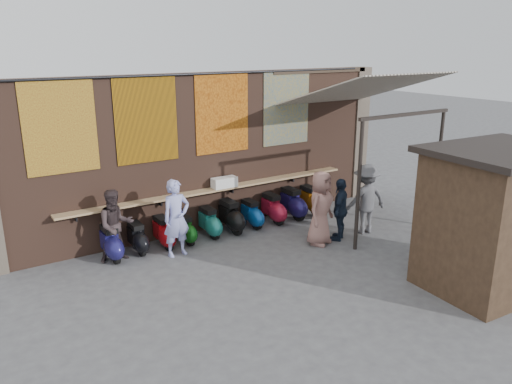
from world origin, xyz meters
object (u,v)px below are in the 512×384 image
scooter_stool_6 (252,214)px  shopper_tan (320,208)px  scooter_stool_8 (292,204)px  scooter_stool_4 (209,223)px  shelf_box (224,182)px  scooter_stool_1 (137,238)px  scooter_stool_5 (231,217)px  market_stall (495,222)px  scooter_stool_0 (111,244)px  scooter_stool_9 (311,201)px  diner_left (176,218)px  scooter_stool_3 (186,230)px  diner_right (116,226)px  shopper_grey (366,199)px  scooter_stool_2 (164,233)px  shopper_navy (340,209)px  scooter_stool_7 (273,209)px

scooter_stool_6 → shopper_tan: size_ratio=0.42×
scooter_stool_8 → scooter_stool_4: bearing=179.3°
shelf_box → scooter_stool_1: shelf_box is taller
shelf_box → scooter_stool_5: (-0.00, -0.31, -0.84)m
scooter_stool_6 → market_stall: market_stall is taller
scooter_stool_4 → market_stall: 6.46m
scooter_stool_0 → scooter_stool_9: (5.74, -0.01, 0.01)m
diner_left → shopper_tan: bearing=-25.4°
scooter_stool_6 → market_stall: 5.90m
scooter_stool_3 → market_stall: bearing=-52.7°
scooter_stool_1 → diner_right: 0.72m
shopper_tan → shopper_grey: bearing=-25.3°
scooter_stool_9 → diner_right: bearing=-179.1°
scooter_stool_2 → market_stall: market_stall is taller
scooter_stool_2 → diner_left: bearing=-81.9°
scooter_stool_3 → diner_right: diner_right is taller
shopper_tan → shopper_navy: bearing=-28.6°
scooter_stool_3 → scooter_stool_7: 2.61m
scooter_stool_0 → scooter_stool_9: scooter_stool_9 is taller
scooter_stool_7 → shopper_tan: 1.92m
shelf_box → scooter_stool_8: 2.16m
diner_left → shopper_grey: 4.80m
scooter_stool_5 → scooter_stool_9: 2.62m
shopper_tan → scooter_stool_0: bearing=134.6°
scooter_stool_8 → scooter_stool_9: scooter_stool_8 is taller
scooter_stool_8 → diner_left: bearing=-171.3°
shopper_navy → shelf_box: bearing=-82.3°
scooter_stool_8 → scooter_stool_1: bearing=179.4°
scooter_stool_8 → shelf_box: bearing=170.6°
scooter_stool_2 → scooter_stool_4: size_ratio=1.00×
shelf_box → scooter_stool_9: shelf_box is taller
shopper_navy → diner_left: bearing=-53.5°
scooter_stool_1 → scooter_stool_4: 1.87m
scooter_stool_2 → scooter_stool_3: size_ratio=1.09×
scooter_stool_1 → diner_left: 1.09m
scooter_stool_7 → market_stall: (1.47, -5.39, 0.96)m
scooter_stool_4 → diner_right: size_ratio=0.47×
scooter_stool_6 → diner_right: 3.68m
scooter_stool_3 → scooter_stool_9: 3.92m
scooter_stool_0 → scooter_stool_4: scooter_stool_0 is taller
scooter_stool_3 → shopper_grey: bearing=-24.2°
scooter_stool_2 → diner_right: 1.25m
shelf_box → shopper_navy: (1.99, -2.22, -0.47)m
shelf_box → diner_right: size_ratio=0.40×
scooter_stool_7 → diner_right: 4.35m
shopper_navy → shopper_tan: (-0.59, 0.05, 0.13)m
scooter_stool_9 → scooter_stool_7: bearing=178.8°
market_stall → scooter_stool_3: bearing=131.3°
scooter_stool_6 → scooter_stool_7: size_ratio=0.92×
scooter_stool_0 → shopper_grey: bearing=-17.4°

